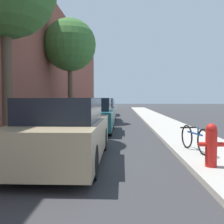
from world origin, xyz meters
The scene contains 11 objects.
ground_plane centered at (0.00, 16.00, 0.00)m, with size 120.00×120.00×0.00m, color #333335.
sidewalk_left centered at (-2.90, 16.00, 0.06)m, with size 2.00×52.00×0.12m.
sidewalk_right centered at (2.90, 16.00, 0.06)m, with size 2.00×52.00×0.12m.
building_facade_left centered at (-4.25, 16.00, 3.93)m, with size 0.70×52.00×7.87m.
parked_car_champagne centered at (-0.80, 7.01, 0.70)m, with size 1.76×4.40×1.48m.
parked_car_teal centered at (-0.82, 12.52, 0.71)m, with size 1.90×3.98×1.50m.
parked_car_grey centered at (-0.87, 18.23, 0.72)m, with size 1.86×4.65×1.50m.
parked_car_white centered at (-1.02, 24.47, 0.65)m, with size 1.88×4.65×1.35m.
street_tree_far centered at (-2.60, 16.80, 4.64)m, with size 3.11×3.11×6.11m.
fire_hydrant centered at (2.30, 6.24, 0.56)m, with size 0.49×0.22×0.86m.
bicycle centered at (2.39, 7.77, 0.45)m, with size 0.47×1.54×0.64m.
Camera 1 is at (0.54, 0.96, 1.47)m, focal length 42.54 mm.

